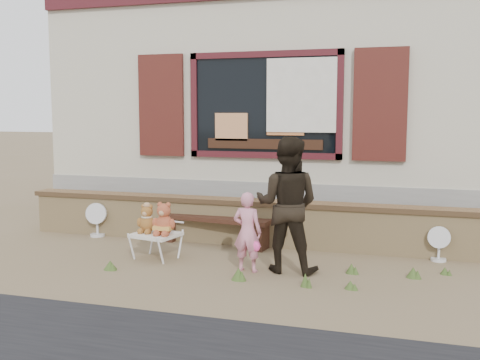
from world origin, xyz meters
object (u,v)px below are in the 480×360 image
(folding_chair, at_px, (156,236))
(adult, at_px, (287,205))
(bench, at_px, (217,224))
(teddy_bear_left, at_px, (147,218))
(child, at_px, (247,232))
(teddy_bear_right, at_px, (164,218))

(folding_chair, xyz_separation_m, adult, (1.78, -0.06, 0.51))
(bench, bearing_deg, folding_chair, -110.84)
(bench, distance_m, teddy_bear_left, 1.16)
(bench, height_order, adult, adult)
(child, bearing_deg, folding_chair, -5.06)
(teddy_bear_right, bearing_deg, folding_chair, 180.00)
(teddy_bear_left, xyz_separation_m, child, (1.46, -0.24, -0.05))
(folding_chair, relative_size, child, 0.66)
(bench, xyz_separation_m, folding_chair, (-0.51, -0.96, 0.00))
(bench, xyz_separation_m, child, (0.81, -1.18, 0.18))
(teddy_bear_right, xyz_separation_m, adult, (1.64, -0.03, 0.26))
(teddy_bear_right, distance_m, child, 1.20)
(folding_chair, height_order, teddy_bear_right, teddy_bear_right)
(child, bearing_deg, bench, -51.35)
(folding_chair, bearing_deg, teddy_bear_right, -0.00)
(adult, bearing_deg, teddy_bear_left, -0.54)
(folding_chair, distance_m, teddy_bear_right, 0.29)
(bench, relative_size, teddy_bear_right, 3.84)
(bench, distance_m, adult, 1.71)
(child, bearing_deg, teddy_bear_right, -4.72)
(bench, relative_size, teddy_bear_left, 4.35)
(teddy_bear_left, bearing_deg, adult, 9.48)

